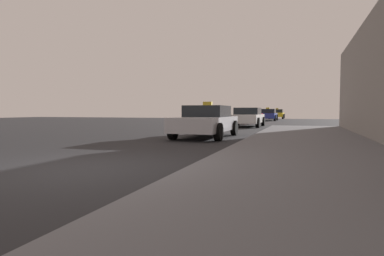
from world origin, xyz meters
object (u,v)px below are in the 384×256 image
(car_blue, at_px, (268,115))
(car_yellow, at_px, (277,114))
(car_white, at_px, (247,117))
(car_silver, at_px, (206,121))
(car_red, at_px, (250,116))

(car_blue, xyz_separation_m, car_yellow, (0.32, 9.31, -0.00))
(car_white, bearing_deg, car_silver, 89.23)
(car_white, distance_m, car_red, 6.19)
(car_silver, xyz_separation_m, car_yellow, (0.36, 32.92, 0.00))
(car_blue, bearing_deg, car_white, 90.35)
(car_silver, xyz_separation_m, car_red, (-0.63, 15.54, -0.00))
(car_silver, bearing_deg, car_yellow, -90.62)
(car_silver, distance_m, car_white, 9.39)
(car_silver, xyz_separation_m, car_blue, (0.04, 23.60, 0.00))
(car_white, relative_size, car_yellow, 1.01)
(car_white, bearing_deg, car_yellow, -90.56)
(car_silver, bearing_deg, car_white, -90.77)
(car_yellow, bearing_deg, car_blue, 88.04)
(car_yellow, bearing_deg, car_silver, 89.38)
(car_red, bearing_deg, car_blue, -94.75)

